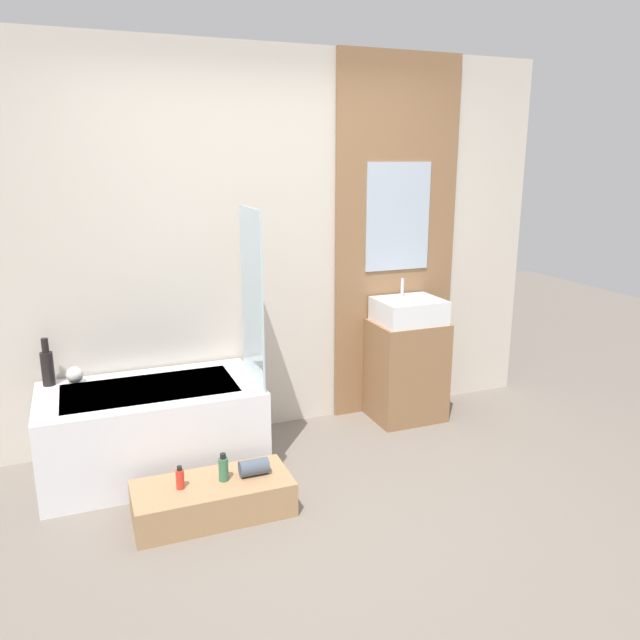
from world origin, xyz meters
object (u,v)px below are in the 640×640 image
(bathtub, at_px, (153,429))
(vase_tall_dark, at_px, (47,366))
(wooden_step_bench, at_px, (213,498))
(vase_round_light, at_px, (75,375))
(bottle_soap_secondary, at_px, (223,468))
(bottle_soap_primary, at_px, (180,478))
(sink, at_px, (409,311))

(bathtub, bearing_deg, vase_tall_dark, 153.89)
(bathtub, distance_m, wooden_step_bench, 0.71)
(vase_round_light, xyz_separation_m, bottle_soap_secondary, (0.71, -0.91, -0.33))
(vase_round_light, height_order, bottle_soap_primary, vase_round_light)
(bottle_soap_primary, bearing_deg, bottle_soap_secondary, 0.00)
(bathtub, relative_size, vase_round_light, 12.75)
(bathtub, height_order, bottle_soap_secondary, bathtub)
(sink, relative_size, bottle_soap_primary, 3.55)
(sink, relative_size, vase_tall_dark, 1.54)
(wooden_step_bench, xyz_separation_m, sink, (1.62, 0.78, 0.73))
(wooden_step_bench, bearing_deg, bottle_soap_primary, -180.00)
(wooden_step_bench, relative_size, sink, 1.85)
(vase_round_light, distance_m, bottle_soap_primary, 1.08)
(sink, height_order, vase_round_light, sink)
(wooden_step_bench, distance_m, sink, 1.94)
(wooden_step_bench, height_order, bottle_soap_primary, bottle_soap_primary)
(vase_tall_dark, distance_m, vase_round_light, 0.16)
(bottle_soap_secondary, bearing_deg, bottle_soap_primary, -180.00)
(wooden_step_bench, xyz_separation_m, vase_round_light, (-0.65, 0.91, 0.49))
(wooden_step_bench, height_order, sink, sink)
(bathtub, distance_m, vase_tall_dark, 0.74)
(bathtub, relative_size, vase_tall_dark, 4.38)
(vase_round_light, height_order, bottle_soap_secondary, vase_round_light)
(bottle_soap_secondary, bearing_deg, vase_round_light, 128.16)
(bathtub, bearing_deg, vase_round_light, 147.76)
(wooden_step_bench, distance_m, vase_tall_dark, 1.34)
(vase_tall_dark, xyz_separation_m, vase_round_light, (0.15, -0.01, -0.07))
(sink, relative_size, vase_round_light, 4.47)
(bathtub, height_order, vase_tall_dark, vase_tall_dark)
(wooden_step_bench, distance_m, bottle_soap_secondary, 0.18)
(bottle_soap_primary, xyz_separation_m, bottle_soap_secondary, (0.23, 0.00, 0.01))
(vase_round_light, bearing_deg, wooden_step_bench, -54.42)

